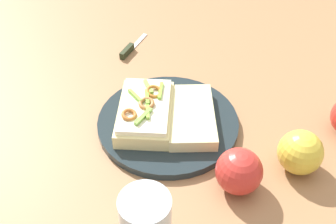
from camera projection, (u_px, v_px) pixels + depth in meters
ground_plane at (168, 126)px, 0.81m from camera, size 2.00×2.00×0.00m
plate at (168, 123)px, 0.80m from camera, size 0.26×0.26×0.01m
sandwich at (145, 111)px, 0.79m from camera, size 0.18×0.18×0.05m
bread_slice_side at (191, 116)px, 0.79m from camera, size 0.16×0.17×0.02m
apple_0 at (239, 171)px, 0.68m from camera, size 0.10×0.10×0.08m
apple_1 at (300, 152)px, 0.71m from camera, size 0.10×0.10×0.08m
knife at (130, 49)px, 0.98m from camera, size 0.11×0.06×0.02m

